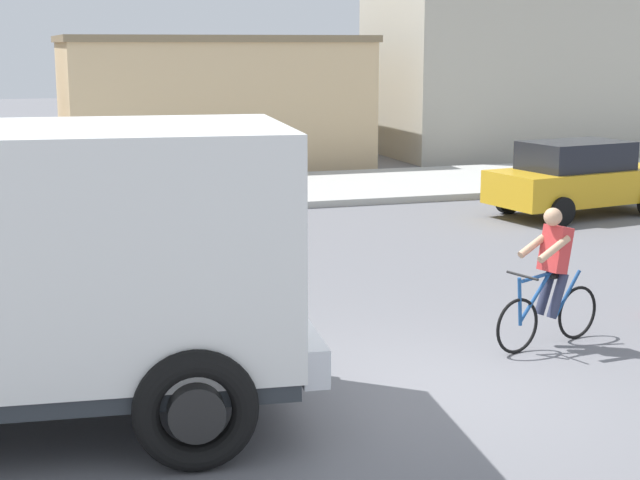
{
  "coord_description": "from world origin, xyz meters",
  "views": [
    {
      "loc": [
        -4.1,
        -9.04,
        3.65
      ],
      "look_at": [
        -0.46,
        2.5,
        1.2
      ],
      "focal_mm": 54.67,
      "sensor_mm": 36.0,
      "label": 1
    }
  ],
  "objects_px": {
    "cyclist": "(551,277)",
    "pedestrian_near_kerb": "(214,193)",
    "car_white_mid": "(578,178)",
    "truck_foreground": "(12,260)"
  },
  "relations": [
    {
      "from": "car_white_mid",
      "to": "pedestrian_near_kerb",
      "type": "xyz_separation_m",
      "value": [
        -7.95,
        0.06,
        0.03
      ]
    },
    {
      "from": "car_white_mid",
      "to": "cyclist",
      "type": "bearing_deg",
      "value": -124.06
    },
    {
      "from": "cyclist",
      "to": "pedestrian_near_kerb",
      "type": "relative_size",
      "value": 1.06
    },
    {
      "from": "truck_foreground",
      "to": "car_white_mid",
      "type": "bearing_deg",
      "value": 37.25
    },
    {
      "from": "pedestrian_near_kerb",
      "to": "car_white_mid",
      "type": "bearing_deg",
      "value": -0.46
    },
    {
      "from": "car_white_mid",
      "to": "truck_foreground",
      "type": "bearing_deg",
      "value": -142.75
    },
    {
      "from": "truck_foreground",
      "to": "cyclist",
      "type": "relative_size",
      "value": 3.28
    },
    {
      "from": "car_white_mid",
      "to": "pedestrian_near_kerb",
      "type": "distance_m",
      "value": 7.95
    },
    {
      "from": "truck_foreground",
      "to": "cyclist",
      "type": "distance_m",
      "value": 6.31
    },
    {
      "from": "truck_foreground",
      "to": "car_white_mid",
      "type": "height_order",
      "value": "truck_foreground"
    }
  ]
}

